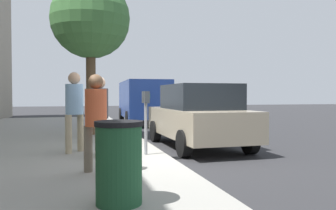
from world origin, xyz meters
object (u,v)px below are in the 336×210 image
Objects in this scene: pedestrian_at_meter at (100,110)px; pedestrian_bystander at (96,116)px; parking_meter at (146,109)px; parked_van_far at (143,99)px; trash_bin at (119,162)px; street_tree at (91,20)px; parking_officer at (74,104)px; parked_sedan_near at (198,116)px.

pedestrian_at_meter is 1.64m from pedestrian_bystander.
parking_meter is 1.94m from pedestrian_bystander.
parking_meter is 0.84× the size of pedestrian_bystander.
pedestrian_at_meter is (0.08, 1.00, -0.01)m from parking_meter.
parked_van_far reaches higher than trash_bin.
pedestrian_bystander is 6.57m from street_tree.
parking_meter reaches higher than trash_bin.
parked_van_far is 13.32m from trash_bin.
pedestrian_at_meter is at bearing 163.68° from parked_van_far.
street_tree reaches higher than parked_van_far.
parking_meter is 0.27× the size of parked_van_far.
parking_meter is at bearing 169.41° from parked_van_far.
street_tree reaches higher than trash_bin.
pedestrian_bystander reaches higher than parking_meter.
trash_bin is (-3.30, 1.00, -0.51)m from parking_meter.
parking_meter is at bearing 6.78° from pedestrian_at_meter.
parking_meter is 9.88m from parked_van_far.
parking_officer is 0.42× the size of parked_sedan_near.
street_tree is at bearing 43.98° from pedestrian_bystander.
parked_sedan_near reaches higher than trash_bin.
pedestrian_bystander is at bearing 178.39° from street_tree.
trash_bin is at bearing -179.96° from street_tree.
pedestrian_at_meter is at bearing -10.31° from parking_officer.
parked_sedan_near is 5.65m from trash_bin.
parked_van_far is (9.63, -2.82, 0.10)m from pedestrian_at_meter.
parking_meter is 1.40× the size of trash_bin.
parked_van_far is (8.11, 0.00, 0.36)m from parked_sedan_near.
parked_van_far reaches higher than pedestrian_at_meter.
street_tree is at bearing 122.72° from parking_officer.
parking_officer is at bearing 159.54° from parked_van_far.
parking_meter is at bearing 131.42° from parked_sedan_near.
pedestrian_at_meter is at bearing 39.74° from pedestrian_bystander.
parking_officer is 1.84× the size of trash_bin.
parking_officer is 0.36× the size of street_tree.
parking_meter is 0.76× the size of parking_officer.
parking_meter is 1.01m from pedestrian_at_meter.
trash_bin is (-13.01, 2.82, -0.60)m from parked_van_far.
parking_meter is 2.44m from parked_sedan_near.
parking_officer is (0.74, 1.53, 0.09)m from parking_meter.
parking_officer is at bearing 54.55° from pedestrian_bystander.
pedestrian_at_meter is 1.03× the size of pedestrian_bystander.
street_tree is at bearing 0.04° from trash_bin.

